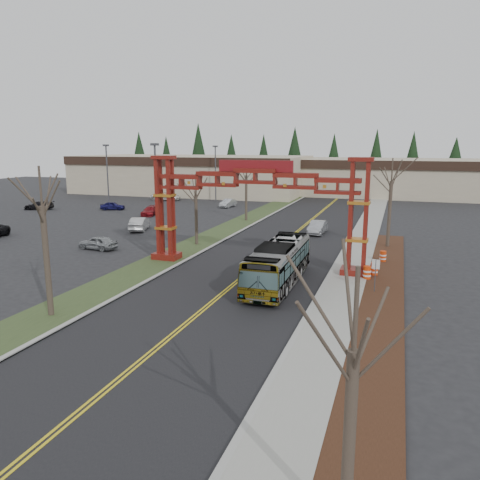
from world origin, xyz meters
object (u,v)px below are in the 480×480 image
at_px(light_pole_mid, 107,172).
at_px(light_pole_far, 215,169).
at_px(parked_car_near_b, 140,224).
at_px(barrel_mid, 374,270).
at_px(gateway_arch, 255,194).
at_px(bare_tree_median_far, 246,176).
at_px(parked_car_far_b, 166,196).
at_px(parked_car_far_c, 39,205).
at_px(bare_tree_median_mid, 196,195).
at_px(bare_tree_right_far, 391,182).
at_px(transit_bus, 279,263).
at_px(parked_car_near_a, 98,243).
at_px(parked_car_mid_b, 113,206).
at_px(bare_tree_median_near, 42,207).
at_px(barrel_north, 383,257).
at_px(retail_building_west, 193,174).
at_px(retail_building_east, 396,177).
at_px(bare_tree_right_near, 354,352).
at_px(street_sign, 376,269).
at_px(barrel_south, 367,273).
at_px(parked_car_far_a, 228,203).
at_px(light_pole_near, 156,181).
at_px(parked_car_mid_a, 150,211).

distance_m(light_pole_mid, light_pole_far, 19.09).
relative_size(parked_car_near_b, barrel_mid, 4.50).
xyz_separation_m(gateway_arch, bare_tree_median_far, (-8.00, 22.20, -0.12)).
relative_size(parked_car_far_b, parked_car_far_c, 1.19).
relative_size(bare_tree_median_mid, bare_tree_right_far, 0.82).
xyz_separation_m(transit_bus, parked_car_near_a, (-19.00, 5.41, -0.87)).
relative_size(parked_car_mid_b, bare_tree_right_far, 0.42).
bearing_deg(bare_tree_median_near, barrel_mid, 40.38).
bearing_deg(parked_car_far_c, parked_car_mid_b, 87.93).
bearing_deg(barrel_north, retail_building_west, 129.06).
xyz_separation_m(retail_building_east, parked_car_near_a, (-26.02, -60.54, -2.85)).
distance_m(bare_tree_right_near, street_sign, 21.19).
relative_size(gateway_arch, bare_tree_median_far, 2.26).
height_order(gateway_arch, parked_car_far_b, gateway_arch).
xyz_separation_m(parked_car_near_b, barrel_south, (26.47, -12.51, -0.24)).
xyz_separation_m(bare_tree_median_mid, light_pole_mid, (-23.61, 19.84, 0.71)).
relative_size(parked_car_near_a, barrel_south, 3.61).
bearing_deg(barrel_mid, bare_tree_median_far, 128.43).
relative_size(retail_building_west, parked_car_near_a, 11.92).
height_order(parked_car_near_a, parked_car_mid_b, parked_car_near_a).
distance_m(retail_building_west, bare_tree_right_far, 58.57).
xyz_separation_m(bare_tree_median_near, barrel_south, (16.90, 13.48, -5.86)).
height_order(bare_tree_median_near, light_pole_mid, light_pole_mid).
bearing_deg(parked_car_far_a, barrel_south, -49.93).
xyz_separation_m(parked_car_far_c, barrel_south, (50.43, -23.16, -0.10)).
bearing_deg(retail_building_east, parked_car_far_b, -149.54).
distance_m(parked_car_near_a, bare_tree_right_near, 37.22).
height_order(bare_tree_median_mid, barrel_north, bare_tree_median_mid).
bearing_deg(parked_car_far_c, bare_tree_right_near, 29.00).
xyz_separation_m(bare_tree_right_near, light_pole_near, (-25.01, 36.04, 0.69)).
xyz_separation_m(parked_car_mid_a, bare_tree_median_mid, (14.28, -16.08, 4.35)).
bearing_deg(bare_tree_right_far, parked_car_near_b, 179.28).
bearing_deg(parked_car_near_b, parked_car_far_c, -42.86).
bearing_deg(bare_tree_median_near, parked_car_near_a, 116.88).
relative_size(retail_building_west, barrel_north, 45.82).
relative_size(parked_car_mid_b, bare_tree_right_near, 0.51).
xyz_separation_m(parked_car_mid_b, light_pole_mid, (-1.09, 0.69, 5.05)).
distance_m(parked_car_near_a, parked_car_mid_a, 21.94).
height_order(gateway_arch, street_sign, gateway_arch).
xyz_separation_m(bare_tree_right_near, light_pole_far, (-29.87, 66.08, 0.50)).
distance_m(gateway_arch, parked_car_mid_a, 32.08).
bearing_deg(parked_car_far_a, light_pole_near, -84.24).
relative_size(bare_tree_right_near, light_pole_far, 0.74).
bearing_deg(gateway_arch, bare_tree_right_far, 48.36).
height_order(gateway_arch, light_pole_mid, light_pole_mid).
height_order(retail_building_east, transit_bus, retail_building_east).
bearing_deg(parked_car_far_b, light_pole_mid, 158.88).
distance_m(parked_car_near_a, light_pole_far, 40.31).
bearing_deg(parked_car_far_b, parked_car_far_c, 134.48).
bearing_deg(retail_building_east, street_sign, -90.35).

